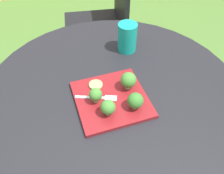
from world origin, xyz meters
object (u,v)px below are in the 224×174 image
(salad_plate, at_px, (111,99))
(drinking_glass, at_px, (127,39))
(fork, at_px, (100,98))
(patio_chair, at_px, (106,15))

(salad_plate, xyz_separation_m, drinking_glass, (0.16, 0.27, 0.05))
(fork, bearing_deg, drinking_glass, 51.99)
(drinking_glass, bearing_deg, patio_chair, 80.22)
(patio_chair, xyz_separation_m, drinking_glass, (-0.12, -0.71, 0.28))
(patio_chair, relative_size, fork, 6.02)
(patio_chair, height_order, drinking_glass, patio_chair)
(salad_plate, height_order, fork, fork)
(salad_plate, bearing_deg, patio_chair, 73.70)
(patio_chair, relative_size, salad_plate, 3.48)
(drinking_glass, bearing_deg, fork, -128.01)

